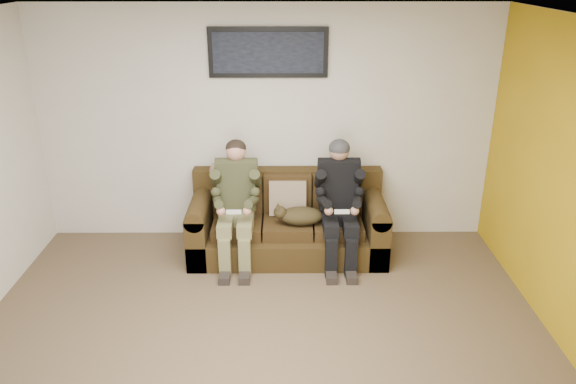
{
  "coord_description": "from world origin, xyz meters",
  "views": [
    {
      "loc": [
        0.2,
        -3.72,
        2.98
      ],
      "look_at": [
        0.23,
        1.2,
        0.95
      ],
      "focal_mm": 35.0,
      "sensor_mm": 36.0,
      "label": 1
    }
  ],
  "objects_px": {
    "person_left": "(236,197)",
    "framed_poster": "(268,52)",
    "person_right": "(339,196)",
    "cat": "(299,216)",
    "sofa": "(288,223)"
  },
  "relations": [
    {
      "from": "person_left",
      "to": "framed_poster",
      "type": "relative_size",
      "value": 1.02
    },
    {
      "from": "person_right",
      "to": "person_left",
      "type": "bearing_deg",
      "value": -179.98
    },
    {
      "from": "person_right",
      "to": "cat",
      "type": "height_order",
      "value": "person_right"
    },
    {
      "from": "sofa",
      "to": "framed_poster",
      "type": "height_order",
      "value": "framed_poster"
    },
    {
      "from": "person_left",
      "to": "cat",
      "type": "bearing_deg",
      "value": -4.41
    },
    {
      "from": "person_left",
      "to": "cat",
      "type": "relative_size",
      "value": 1.93
    },
    {
      "from": "sofa",
      "to": "framed_poster",
      "type": "relative_size",
      "value": 1.67
    },
    {
      "from": "person_left",
      "to": "person_right",
      "type": "distance_m",
      "value": 1.07
    },
    {
      "from": "sofa",
      "to": "framed_poster",
      "type": "xyz_separation_m",
      "value": [
        -0.2,
        0.39,
        1.78
      ]
    },
    {
      "from": "person_left",
      "to": "cat",
      "type": "xyz_separation_m",
      "value": [
        0.66,
        -0.05,
        -0.19
      ]
    },
    {
      "from": "person_left",
      "to": "person_right",
      "type": "bearing_deg",
      "value": 0.02
    },
    {
      "from": "cat",
      "to": "framed_poster",
      "type": "distance_m",
      "value": 1.73
    },
    {
      "from": "sofa",
      "to": "person_left",
      "type": "distance_m",
      "value": 0.68
    },
    {
      "from": "framed_poster",
      "to": "cat",
      "type": "bearing_deg",
      "value": -62.54
    },
    {
      "from": "person_right",
      "to": "framed_poster",
      "type": "bearing_deg",
      "value": 142.5
    }
  ]
}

